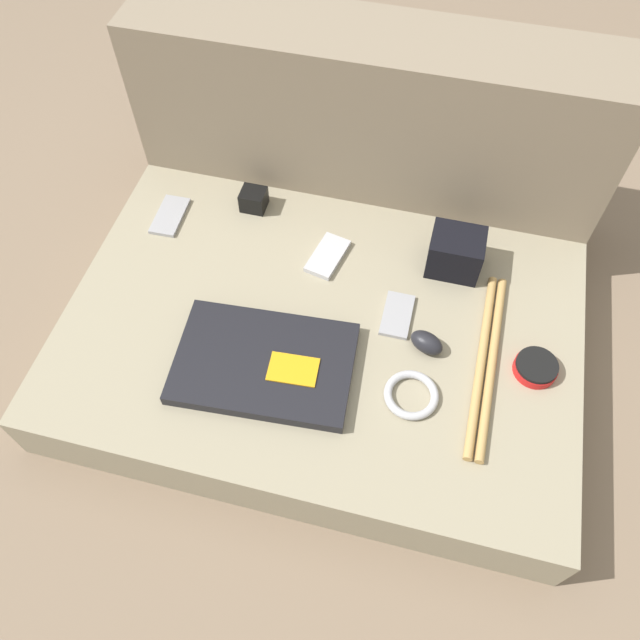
{
  "coord_description": "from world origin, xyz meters",
  "views": [
    {
      "loc": [
        0.16,
        -0.64,
        1.14
      ],
      "look_at": [
        0.0,
        0.0,
        0.15
      ],
      "focal_mm": 35.0,
      "sensor_mm": 36.0,
      "label": 1
    }
  ],
  "objects_px": {
    "computer_mouse": "(426,344)",
    "charger_brick": "(254,199)",
    "phone_small": "(328,256)",
    "camera_pouch": "(455,252)",
    "laptop": "(264,363)",
    "speaker_puck": "(536,366)",
    "phone_black": "(397,315)",
    "phone_silver": "(170,216)"
  },
  "relations": [
    {
      "from": "phone_silver",
      "to": "phone_small",
      "type": "relative_size",
      "value": 0.95
    },
    {
      "from": "speaker_puck",
      "to": "charger_brick",
      "type": "height_order",
      "value": "charger_brick"
    },
    {
      "from": "computer_mouse",
      "to": "camera_pouch",
      "type": "distance_m",
      "value": 0.22
    },
    {
      "from": "laptop",
      "to": "charger_brick",
      "type": "distance_m",
      "value": 0.41
    },
    {
      "from": "phone_small",
      "to": "charger_brick",
      "type": "height_order",
      "value": "charger_brick"
    },
    {
      "from": "phone_silver",
      "to": "camera_pouch",
      "type": "xyz_separation_m",
      "value": [
        0.62,
        0.01,
        0.04
      ]
    },
    {
      "from": "charger_brick",
      "to": "phone_small",
      "type": "bearing_deg",
      "value": -28.08
    },
    {
      "from": "phone_silver",
      "to": "phone_small",
      "type": "height_order",
      "value": "phone_small"
    },
    {
      "from": "speaker_puck",
      "to": "phone_small",
      "type": "xyz_separation_m",
      "value": [
        -0.44,
        0.17,
        -0.01
      ]
    },
    {
      "from": "laptop",
      "to": "phone_black",
      "type": "distance_m",
      "value": 0.28
    },
    {
      "from": "laptop",
      "to": "computer_mouse",
      "type": "relative_size",
      "value": 4.51
    },
    {
      "from": "computer_mouse",
      "to": "charger_brick",
      "type": "height_order",
      "value": "charger_brick"
    },
    {
      "from": "laptop",
      "to": "charger_brick",
      "type": "relative_size",
      "value": 6.31
    },
    {
      "from": "laptop",
      "to": "phone_small",
      "type": "height_order",
      "value": "laptop"
    },
    {
      "from": "computer_mouse",
      "to": "phone_black",
      "type": "bearing_deg",
      "value": 158.67
    },
    {
      "from": "phone_black",
      "to": "phone_small",
      "type": "bearing_deg",
      "value": 146.83
    },
    {
      "from": "camera_pouch",
      "to": "charger_brick",
      "type": "bearing_deg",
      "value": 172.13
    },
    {
      "from": "phone_black",
      "to": "charger_brick",
      "type": "bearing_deg",
      "value": 149.6
    },
    {
      "from": "speaker_puck",
      "to": "laptop",
      "type": "bearing_deg",
      "value": -166.56
    },
    {
      "from": "camera_pouch",
      "to": "charger_brick",
      "type": "height_order",
      "value": "camera_pouch"
    },
    {
      "from": "phone_black",
      "to": "phone_small",
      "type": "relative_size",
      "value": 0.86
    },
    {
      "from": "computer_mouse",
      "to": "charger_brick",
      "type": "xyz_separation_m",
      "value": [
        -0.43,
        0.28,
        0.0
      ]
    },
    {
      "from": "laptop",
      "to": "camera_pouch",
      "type": "bearing_deg",
      "value": 42.35
    },
    {
      "from": "computer_mouse",
      "to": "charger_brick",
      "type": "bearing_deg",
      "value": 169.46
    },
    {
      "from": "phone_small",
      "to": "camera_pouch",
      "type": "relative_size",
      "value": 1.13
    },
    {
      "from": "laptop",
      "to": "phone_silver",
      "type": "distance_m",
      "value": 0.44
    },
    {
      "from": "phone_small",
      "to": "camera_pouch",
      "type": "bearing_deg",
      "value": 21.41
    },
    {
      "from": "laptop",
      "to": "camera_pouch",
      "type": "xyz_separation_m",
      "value": [
        0.31,
        0.32,
        0.03
      ]
    },
    {
      "from": "phone_black",
      "to": "charger_brick",
      "type": "height_order",
      "value": "charger_brick"
    },
    {
      "from": "computer_mouse",
      "to": "speaker_puck",
      "type": "xyz_separation_m",
      "value": [
        0.2,
        0.01,
        -0.01
      ]
    },
    {
      "from": "phone_silver",
      "to": "phone_small",
      "type": "xyz_separation_m",
      "value": [
        0.36,
        -0.03,
        0.0
      ]
    },
    {
      "from": "computer_mouse",
      "to": "charger_brick",
      "type": "distance_m",
      "value": 0.51
    },
    {
      "from": "laptop",
      "to": "speaker_puck",
      "type": "xyz_separation_m",
      "value": [
        0.49,
        0.12,
        -0.0
      ]
    },
    {
      "from": "phone_small",
      "to": "camera_pouch",
      "type": "xyz_separation_m",
      "value": [
        0.26,
        0.04,
        0.04
      ]
    },
    {
      "from": "phone_black",
      "to": "camera_pouch",
      "type": "height_order",
      "value": "camera_pouch"
    },
    {
      "from": "computer_mouse",
      "to": "phone_small",
      "type": "bearing_deg",
      "value": 165.8
    },
    {
      "from": "speaker_puck",
      "to": "camera_pouch",
      "type": "distance_m",
      "value": 0.28
    },
    {
      "from": "phone_black",
      "to": "phone_small",
      "type": "height_order",
      "value": "phone_small"
    },
    {
      "from": "camera_pouch",
      "to": "phone_silver",
      "type": "bearing_deg",
      "value": -178.81
    },
    {
      "from": "phone_black",
      "to": "charger_brick",
      "type": "xyz_separation_m",
      "value": [
        -0.36,
        0.21,
        0.02
      ]
    },
    {
      "from": "phone_silver",
      "to": "charger_brick",
      "type": "xyz_separation_m",
      "value": [
        0.17,
        0.07,
        0.02
      ]
    },
    {
      "from": "laptop",
      "to": "camera_pouch",
      "type": "distance_m",
      "value": 0.45
    }
  ]
}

